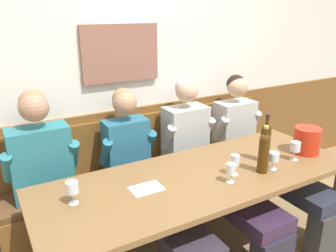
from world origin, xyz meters
TOP-DOWN VIEW (x-y plane):
  - room_wall_back at (-0.00, 1.09)m, footprint 6.80×0.12m
  - wood_wainscot_panel at (0.00, 1.04)m, footprint 6.80×0.03m
  - wall_bench at (0.00, 0.83)m, footprint 2.61×0.42m
  - dining_table at (0.00, 0.10)m, footprint 2.31×0.85m
  - person_left_seat at (-0.95, 0.45)m, footprint 0.54×1.32m
  - person_right_seat at (-0.26, 0.43)m, footprint 0.47×1.31m
  - person_center_left_seat at (0.33, 0.46)m, footprint 0.50×1.33m
  - person_center_right_seat at (0.91, 0.44)m, footprint 0.49×1.32m
  - ice_bucket at (0.97, -0.00)m, footprint 0.21×0.21m
  - wine_bottle_green_tall at (0.56, 0.05)m, footprint 0.08×0.08m
  - wine_bottle_amber_mid at (0.41, -0.08)m, footprint 0.08×0.08m
  - wine_glass_mid_left at (-0.87, 0.18)m, footprint 0.08×0.08m
  - wine_glass_near_bucket at (0.51, -0.09)m, footprint 0.08×0.08m
  - wine_glass_center_front at (0.12, -0.09)m, footprint 0.06×0.06m
  - wine_glass_left_end at (0.21, -0.01)m, footprint 0.06×0.06m
  - wine_glass_by_bottle at (0.78, -0.05)m, footprint 0.08×0.08m
  - tasting_sheet_left_guest at (-0.41, 0.12)m, footprint 0.21×0.15m

SIDE VIEW (x-z plane):
  - wall_bench at x=0.00m, z-range -0.19..0.75m
  - wood_wainscot_panel at x=0.00m, z-range 0.00..1.01m
  - person_center_right_seat at x=0.91m, z-range -0.02..1.23m
  - person_right_seat at x=-0.26m, z-range -0.02..1.23m
  - person_center_left_seat at x=0.33m, z-range -0.02..1.26m
  - person_left_seat at x=-0.95m, z-range -0.03..1.29m
  - dining_table at x=0.00m, z-range 0.29..1.03m
  - tasting_sheet_left_guest at x=-0.41m, z-range 0.74..0.74m
  - wine_glass_near_bucket at x=0.51m, z-range 0.77..0.90m
  - wine_glass_center_front at x=0.12m, z-range 0.76..0.90m
  - wine_glass_mid_left at x=-0.87m, z-range 0.77..0.91m
  - ice_bucket at x=0.97m, z-range 0.74..0.95m
  - wine_glass_by_bottle at x=0.78m, z-range 0.77..0.92m
  - wine_glass_left_end at x=0.21m, z-range 0.77..0.92m
  - wine_bottle_amber_mid at x=0.41m, z-range 0.72..1.07m
  - wine_bottle_green_tall at x=0.56m, z-range 0.71..1.08m
  - room_wall_back at x=0.00m, z-range 0.00..2.80m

